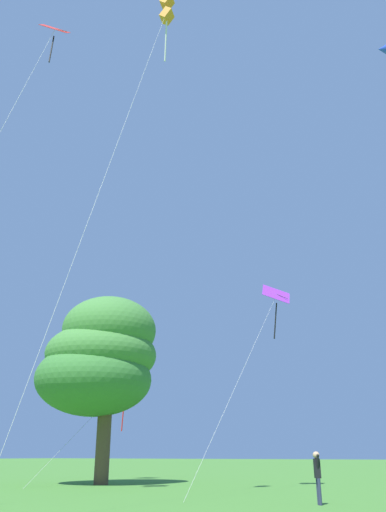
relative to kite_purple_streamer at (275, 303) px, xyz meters
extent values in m
cube|color=purple|center=(0.03, 0.23, 0.58)|extent=(1.43, 1.64, 1.30)
cylinder|color=#3F382D|center=(0.03, 0.23, 0.58)|extent=(1.19, 0.37, 0.63)
cylinder|color=black|center=(-0.08, 0.20, -0.91)|extent=(0.31, 0.14, 1.96)
cylinder|color=silver|center=(-0.06, -4.44, -4.36)|extent=(0.19, 9.35, 9.66)
cube|color=black|center=(-12.58, 3.50, -2.85)|extent=(1.48, 1.37, 1.53)
cylinder|color=#3F382D|center=(-12.58, 3.50, -2.85)|extent=(1.42, 0.19, 0.86)
cylinder|color=red|center=(-12.67, 3.51, -4.83)|extent=(0.27, 0.12, 2.74)
cylinder|color=silver|center=(-11.69, -1.44, -6.09)|extent=(1.79, 9.88, 6.22)
cube|color=orange|center=(-0.60, -10.11, 12.48)|extent=(0.73, 0.70, 0.65)
cube|color=orange|center=(-0.60, -10.11, 11.62)|extent=(0.73, 0.70, 0.65)
cylinder|color=#3F382D|center=(-0.60, -10.11, 12.05)|extent=(0.04, 0.04, 1.24)
cylinder|color=silver|center=(-0.74, -9.95, 10.41)|extent=(0.37, 0.42, 2.18)
cylinder|color=silver|center=(-0.57, -13.68, 1.37)|extent=(0.08, 7.14, 21.12)
cube|color=red|center=(-5.56, -12.33, 11.44)|extent=(1.36, 1.52, 0.99)
cylinder|color=#3F382D|center=(-5.56, -12.33, 11.44)|extent=(1.04, 0.68, 0.35)
cylinder|color=black|center=(-5.47, -12.46, 10.06)|extent=(0.28, 0.35, 1.83)
cylinder|color=#2D3351|center=(4.20, -7.78, -8.79)|extent=(0.11, 0.11, 0.80)
cylinder|color=#2D3351|center=(4.11, -7.64, -8.79)|extent=(0.11, 0.11, 0.80)
cube|color=black|center=(4.16, -7.71, -8.09)|extent=(0.26, 0.27, 0.60)
cylinder|color=black|center=(4.22, -7.82, -7.94)|extent=(0.21, 0.27, 0.56)
cylinder|color=black|center=(4.09, -7.60, -7.94)|extent=(0.21, 0.27, 0.56)
sphere|color=tan|center=(4.16, -7.71, -7.68)|extent=(0.22, 0.22, 0.22)
cylinder|color=brown|center=(-9.88, -1.76, -5.22)|extent=(0.79, 0.79, 7.95)
ellipsoid|color=#387533|center=(-10.44, -2.26, -3.63)|extent=(6.65, 6.65, 4.09)
ellipsoid|color=#427F38|center=(-10.22, -2.00, -2.20)|extent=(6.47, 6.47, 3.60)
ellipsoid|color=#427F38|center=(-9.74, -1.96, -0.76)|extent=(5.51, 5.51, 3.94)
camera|label=1|loc=(10.03, -25.74, -7.68)|focal=36.61mm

